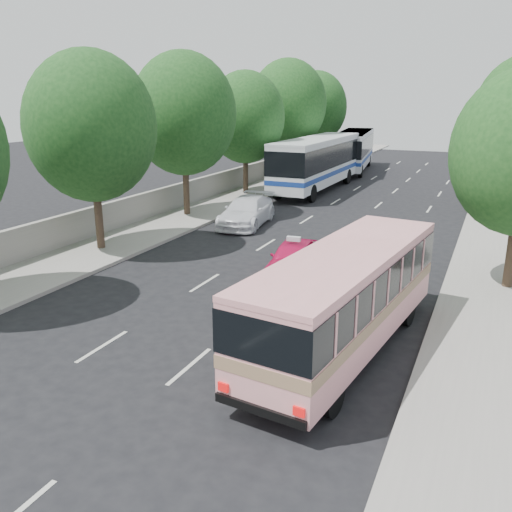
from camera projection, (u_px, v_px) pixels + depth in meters
The scene contains 15 objects.
ground at pixel (195, 331), 16.56m from camera, with size 120.00×120.00×0.00m, color black.
sidewalk_left at pixel (235, 198), 37.36m from camera, with size 4.00×90.00×0.15m, color #9E998E.
sidewalk_right at pixel (503, 221), 30.71m from camera, with size 4.00×90.00×0.12m, color #9E998E.
low_wall at pixel (212, 185), 37.83m from camera, with size 0.30×90.00×1.50m, color #9E998E.
tree_left_b at pixel (91, 122), 23.39m from camera, with size 5.70×5.70×8.88m.
tree_left_c at pixel (184, 110), 30.38m from camera, with size 6.00×6.00×9.35m.
tree_left_d at pixel (246, 114), 37.48m from camera, with size 5.52×5.52×8.60m.
tree_left_e at pixel (289, 101), 44.21m from camera, with size 6.30×6.30×9.82m.
tree_left_f at pixel (316, 105), 51.41m from camera, with size 5.88×5.88×9.16m.
pink_bus at pixel (346, 290), 14.75m from camera, with size 3.46×9.40×2.93m.
pink_taxi at pixel (293, 258), 21.61m from camera, with size 1.63×4.06×1.38m, color #D41250.
white_pickup at pixel (247, 211), 29.81m from camera, with size 2.16×5.31×1.54m, color white.
tour_coach_front at pixel (317, 159), 40.18m from camera, with size 3.01×13.05×3.89m.
tour_coach_rear at pixel (354, 147), 50.75m from camera, with size 4.29×12.42×3.64m.
taxi_roof_sign at pixel (294, 239), 21.39m from camera, with size 0.55×0.18×0.18m, color silver.
Camera 1 is at (7.92, -13.12, 6.94)m, focal length 38.00 mm.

